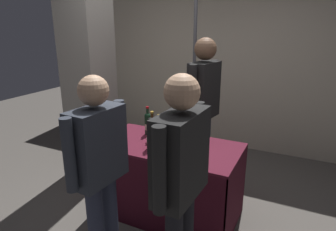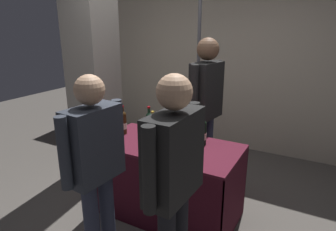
{
  "view_description": "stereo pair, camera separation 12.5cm",
  "coord_description": "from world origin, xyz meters",
  "px_view_note": "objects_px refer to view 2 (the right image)",
  "views": [
    {
      "loc": [
        1.18,
        -2.42,
        1.91
      ],
      "look_at": [
        0.0,
        0.0,
        1.07
      ],
      "focal_mm": 31.46,
      "sensor_mm": 36.0,
      "label": 1
    },
    {
      "loc": [
        1.29,
        -2.36,
        1.91
      ],
      "look_at": [
        0.0,
        0.0,
        1.07
      ],
      "focal_mm": 31.46,
      "sensor_mm": 36.0,
      "label": 2
    }
  ],
  "objects_px": {
    "concrete_pillar": "(91,43)",
    "wine_glass_near_vendor": "(192,133)",
    "booth_signpost": "(198,61)",
    "flower_vase": "(173,133)",
    "tasting_table": "(168,166)",
    "taster_foreground_right": "(95,159)",
    "wine_glass_mid": "(192,152)",
    "featured_wine_bottle": "(150,136)",
    "display_bottle_0": "(123,122)",
    "vendor_presenter": "(206,101)"
  },
  "relations": [
    {
      "from": "concrete_pillar",
      "to": "wine_glass_near_vendor",
      "type": "bearing_deg",
      "value": -11.14
    },
    {
      "from": "booth_signpost",
      "to": "flower_vase",
      "type": "bearing_deg",
      "value": -79.38
    },
    {
      "from": "tasting_table",
      "to": "flower_vase",
      "type": "relative_size",
      "value": 3.79
    },
    {
      "from": "tasting_table",
      "to": "taster_foreground_right",
      "type": "xyz_separation_m",
      "value": [
        -0.14,
        -0.88,
        0.42
      ]
    },
    {
      "from": "wine_glass_mid",
      "to": "flower_vase",
      "type": "bearing_deg",
      "value": 140.0
    },
    {
      "from": "concrete_pillar",
      "to": "featured_wine_bottle",
      "type": "height_order",
      "value": "concrete_pillar"
    },
    {
      "from": "tasting_table",
      "to": "featured_wine_bottle",
      "type": "xyz_separation_m",
      "value": [
        -0.1,
        -0.16,
        0.37
      ]
    },
    {
      "from": "featured_wine_bottle",
      "to": "display_bottle_0",
      "type": "xyz_separation_m",
      "value": [
        -0.47,
        0.2,
        0.0
      ]
    },
    {
      "from": "wine_glass_near_vendor",
      "to": "wine_glass_mid",
      "type": "distance_m",
      "value": 0.44
    },
    {
      "from": "vendor_presenter",
      "to": "wine_glass_near_vendor",
      "type": "bearing_deg",
      "value": 15.38
    },
    {
      "from": "concrete_pillar",
      "to": "featured_wine_bottle",
      "type": "bearing_deg",
      "value": -26.64
    },
    {
      "from": "concrete_pillar",
      "to": "wine_glass_mid",
      "type": "bearing_deg",
      "value": -22.24
    },
    {
      "from": "wine_glass_mid",
      "to": "featured_wine_bottle",
      "type": "bearing_deg",
      "value": 170.46
    },
    {
      "from": "featured_wine_bottle",
      "to": "wine_glass_mid",
      "type": "bearing_deg",
      "value": -9.54
    },
    {
      "from": "concrete_pillar",
      "to": "booth_signpost",
      "type": "bearing_deg",
      "value": 28.43
    },
    {
      "from": "concrete_pillar",
      "to": "tasting_table",
      "type": "bearing_deg",
      "value": -18.79
    },
    {
      "from": "flower_vase",
      "to": "vendor_presenter",
      "type": "relative_size",
      "value": 0.21
    },
    {
      "from": "wine_glass_near_vendor",
      "to": "flower_vase",
      "type": "relative_size",
      "value": 0.39
    },
    {
      "from": "tasting_table",
      "to": "booth_signpost",
      "type": "height_order",
      "value": "booth_signpost"
    },
    {
      "from": "booth_signpost",
      "to": "display_bottle_0",
      "type": "bearing_deg",
      "value": -111.47
    },
    {
      "from": "wine_glass_near_vendor",
      "to": "flower_vase",
      "type": "bearing_deg",
      "value": -141.82
    },
    {
      "from": "display_bottle_0",
      "to": "booth_signpost",
      "type": "height_order",
      "value": "booth_signpost"
    },
    {
      "from": "wine_glass_mid",
      "to": "flower_vase",
      "type": "height_order",
      "value": "flower_vase"
    },
    {
      "from": "concrete_pillar",
      "to": "wine_glass_mid",
      "type": "xyz_separation_m",
      "value": [
        1.7,
        -0.7,
        -0.83
      ]
    },
    {
      "from": "taster_foreground_right",
      "to": "flower_vase",
      "type": "bearing_deg",
      "value": -6.22
    },
    {
      "from": "wine_glass_near_vendor",
      "to": "concrete_pillar",
      "type": "bearing_deg",
      "value": 168.86
    },
    {
      "from": "tasting_table",
      "to": "booth_signpost",
      "type": "relative_size",
      "value": 0.59
    },
    {
      "from": "tasting_table",
      "to": "vendor_presenter",
      "type": "xyz_separation_m",
      "value": [
        0.12,
        0.67,
        0.55
      ]
    },
    {
      "from": "featured_wine_bottle",
      "to": "concrete_pillar",
      "type": "bearing_deg",
      "value": 153.36
    },
    {
      "from": "display_bottle_0",
      "to": "taster_foreground_right",
      "type": "bearing_deg",
      "value": -64.6
    },
    {
      "from": "taster_foreground_right",
      "to": "concrete_pillar",
      "type": "bearing_deg",
      "value": 46.62
    },
    {
      "from": "display_bottle_0",
      "to": "taster_foreground_right",
      "type": "distance_m",
      "value": 1.01
    },
    {
      "from": "taster_foreground_right",
      "to": "tasting_table",
      "type": "bearing_deg",
      "value": -4.38
    },
    {
      "from": "tasting_table",
      "to": "wine_glass_near_vendor",
      "type": "height_order",
      "value": "wine_glass_near_vendor"
    },
    {
      "from": "concrete_pillar",
      "to": "booth_signpost",
      "type": "relative_size",
      "value": 1.41
    },
    {
      "from": "vendor_presenter",
      "to": "booth_signpost",
      "type": "xyz_separation_m",
      "value": [
        -0.28,
        0.42,
        0.39
      ]
    },
    {
      "from": "featured_wine_bottle",
      "to": "wine_glass_near_vendor",
      "type": "bearing_deg",
      "value": 47.55
    },
    {
      "from": "taster_foreground_right",
      "to": "wine_glass_near_vendor",
      "type": "bearing_deg",
      "value": -12.84
    },
    {
      "from": "booth_signpost",
      "to": "vendor_presenter",
      "type": "bearing_deg",
      "value": -56.02
    },
    {
      "from": "concrete_pillar",
      "to": "wine_glass_near_vendor",
      "type": "relative_size",
      "value": 22.94
    },
    {
      "from": "display_bottle_0",
      "to": "booth_signpost",
      "type": "distance_m",
      "value": 1.26
    },
    {
      "from": "concrete_pillar",
      "to": "featured_wine_bottle",
      "type": "distance_m",
      "value": 1.59
    },
    {
      "from": "display_bottle_0",
      "to": "vendor_presenter",
      "type": "height_order",
      "value": "vendor_presenter"
    },
    {
      "from": "concrete_pillar",
      "to": "display_bottle_0",
      "type": "distance_m",
      "value": 1.17
    },
    {
      "from": "concrete_pillar",
      "to": "vendor_presenter",
      "type": "height_order",
      "value": "concrete_pillar"
    },
    {
      "from": "wine_glass_near_vendor",
      "to": "vendor_presenter",
      "type": "height_order",
      "value": "vendor_presenter"
    },
    {
      "from": "wine_glass_mid",
      "to": "flower_vase",
      "type": "distance_m",
      "value": 0.44
    },
    {
      "from": "flower_vase",
      "to": "vendor_presenter",
      "type": "bearing_deg",
      "value": 82.06
    },
    {
      "from": "wine_glass_mid",
      "to": "booth_signpost",
      "type": "distance_m",
      "value": 1.55
    },
    {
      "from": "taster_foreground_right",
      "to": "wine_glass_mid",
      "type": "bearing_deg",
      "value": -34.08
    }
  ]
}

